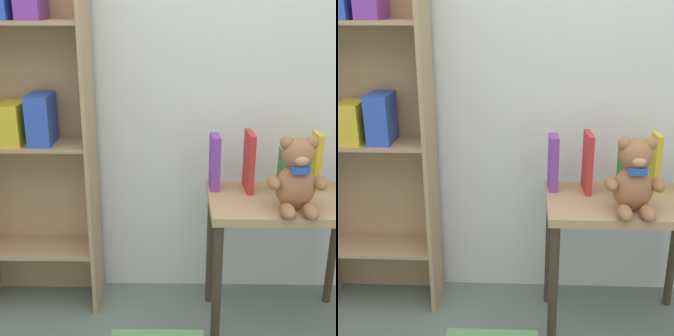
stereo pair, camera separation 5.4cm
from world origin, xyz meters
The scene contains 8 objects.
wall_back centered at (0.00, 1.47, 1.25)m, with size 4.80×0.06×2.50m.
bookshelf_side centered at (-0.79, 1.33, 0.91)m, with size 0.56×0.25×1.64m.
display_table centered at (0.33, 1.12, 0.53)m, with size 0.65×0.42×0.64m.
teddy_bear centered at (0.34, 1.01, 0.77)m, with size 0.23×0.21×0.30m.
book_standing_purple centered at (0.03, 1.24, 0.76)m, with size 0.04×0.11×0.24m, color purple.
book_standing_red centered at (0.18, 1.23, 0.77)m, with size 0.03×0.14×0.26m, color red.
book_standing_green centered at (0.33, 1.23, 0.73)m, with size 0.02×0.11×0.18m, color #33934C.
book_standing_yellow centered at (0.48, 1.25, 0.76)m, with size 0.02×0.11×0.25m, color gold.
Camera 1 is at (-0.14, -0.71, 1.42)m, focal length 50.00 mm.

